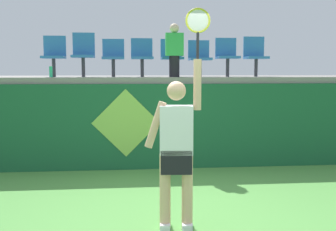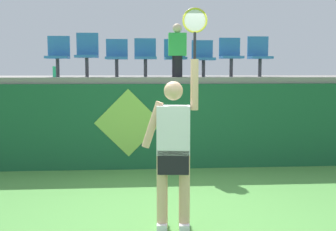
% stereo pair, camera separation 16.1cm
% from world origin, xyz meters
% --- Properties ---
extents(ground_plane, '(40.00, 40.00, 0.00)m').
position_xyz_m(ground_plane, '(0.00, 0.00, 0.00)').
color(ground_plane, '#519342').
extents(court_back_wall, '(12.49, 0.20, 1.61)m').
position_xyz_m(court_back_wall, '(0.00, 2.86, 0.81)').
color(court_back_wall, '#195633').
rests_on(court_back_wall, ground_plane).
extents(spectator_platform, '(12.49, 3.00, 0.12)m').
position_xyz_m(spectator_platform, '(0.00, 4.31, 1.67)').
color(spectator_platform, gray).
rests_on(spectator_platform, court_back_wall).
extents(tennis_player, '(0.75, 0.29, 2.56)m').
position_xyz_m(tennis_player, '(-0.06, -0.28, 0.98)').
color(tennis_player, white).
rests_on(tennis_player, ground_plane).
extents(water_bottle, '(0.06, 0.06, 0.21)m').
position_xyz_m(water_bottle, '(-2.03, 3.02, 1.83)').
color(water_bottle, '#26B272').
rests_on(water_bottle, spectator_platform).
extents(stadium_chair_0, '(0.44, 0.42, 0.82)m').
position_xyz_m(stadium_chair_0, '(-2.05, 3.58, 2.19)').
color(stadium_chair_0, '#38383D').
rests_on(stadium_chair_0, spectator_platform).
extents(stadium_chair_1, '(0.44, 0.42, 0.89)m').
position_xyz_m(stadium_chair_1, '(-1.48, 3.58, 2.22)').
color(stadium_chair_1, '#38383D').
rests_on(stadium_chair_1, spectator_platform).
extents(stadium_chair_2, '(0.44, 0.42, 0.77)m').
position_xyz_m(stadium_chair_2, '(-0.88, 3.58, 2.16)').
color(stadium_chair_2, '#38383D').
rests_on(stadium_chair_2, spectator_platform).
extents(stadium_chair_3, '(0.44, 0.42, 0.78)m').
position_xyz_m(stadium_chair_3, '(-0.31, 3.58, 2.17)').
color(stadium_chair_3, '#38383D').
rests_on(stadium_chair_3, spectator_platform).
extents(stadium_chair_4, '(0.44, 0.42, 0.77)m').
position_xyz_m(stadium_chair_4, '(0.30, 3.58, 2.17)').
color(stadium_chair_4, '#38383D').
rests_on(stadium_chair_4, spectator_platform).
extents(stadium_chair_5, '(0.44, 0.42, 0.75)m').
position_xyz_m(stadium_chair_5, '(0.88, 3.58, 2.15)').
color(stadium_chair_5, '#38383D').
rests_on(stadium_chair_5, spectator_platform).
extents(stadium_chair_6, '(0.44, 0.42, 0.80)m').
position_xyz_m(stadium_chair_6, '(1.45, 3.58, 2.19)').
color(stadium_chair_6, '#38383D').
rests_on(stadium_chair_6, spectator_platform).
extents(stadium_chair_7, '(0.44, 0.42, 0.84)m').
position_xyz_m(stadium_chair_7, '(2.05, 3.58, 2.20)').
color(stadium_chair_7, '#38383D').
rests_on(stadium_chair_7, spectator_platform).
extents(spectator_0, '(0.34, 0.20, 1.03)m').
position_xyz_m(spectator_0, '(0.30, 3.12, 2.26)').
color(spectator_0, black).
rests_on(spectator_0, spectator_platform).
extents(wall_signage_mount, '(1.27, 0.01, 1.52)m').
position_xyz_m(wall_signage_mount, '(-0.64, 2.76, 0.00)').
color(wall_signage_mount, '#195633').
rests_on(wall_signage_mount, ground_plane).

